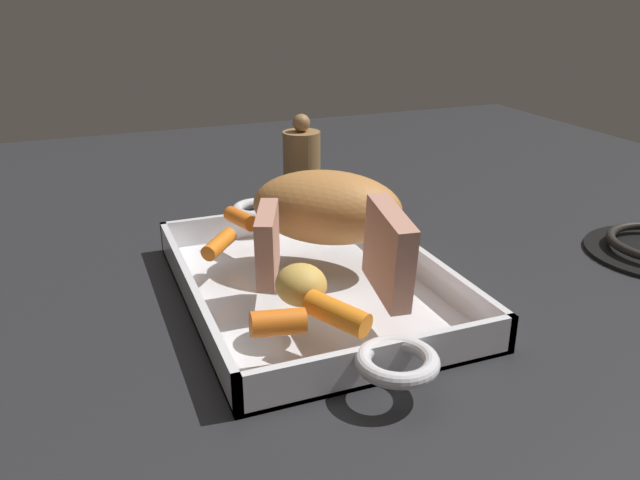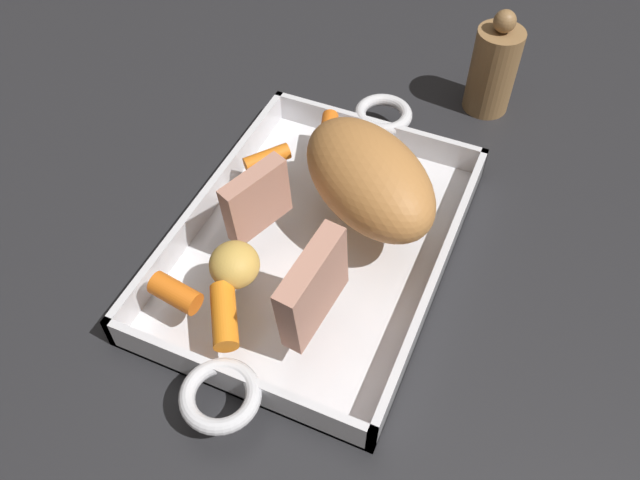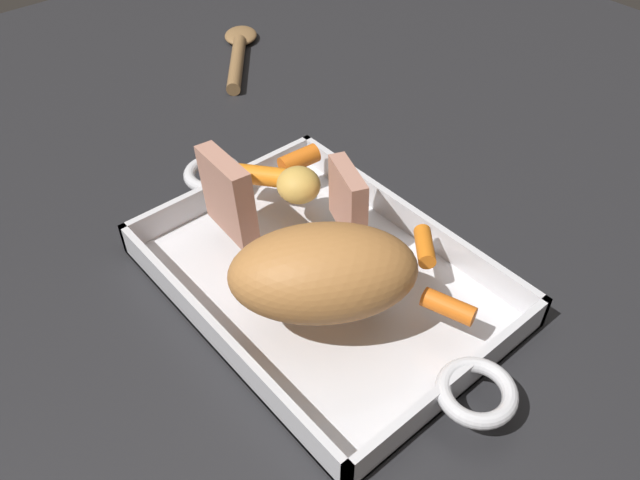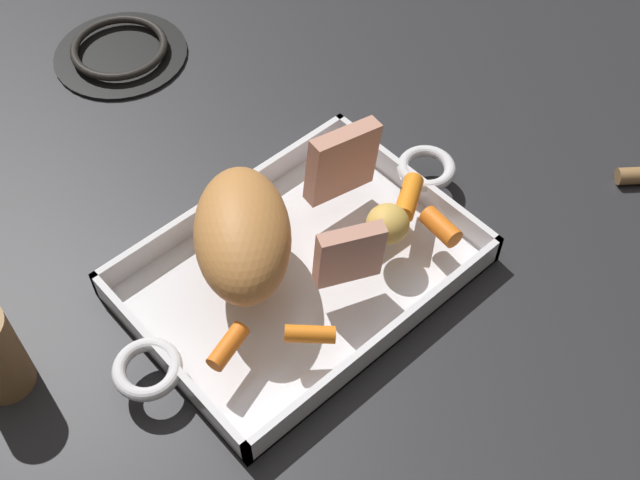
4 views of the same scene
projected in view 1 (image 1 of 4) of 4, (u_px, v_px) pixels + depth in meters
The scene contains 11 objects.
ground_plane at pixel (310, 294), 0.64m from camera, with size 1.64×1.64×0.00m, color #232326.
roasting_dish at pixel (310, 285), 0.64m from camera, with size 0.43×0.24×0.04m.
pork_roast at pixel (327, 207), 0.66m from camera, with size 0.16×0.09×0.08m, color #B9783E.
roast_slice_outer at pixel (389, 253), 0.55m from camera, with size 0.02×0.08×0.08m, color tan.
roast_slice_thick at pixel (268, 244), 0.58m from camera, with size 0.02×0.06×0.06m, color tan.
baby_carrot_long at pixel (278, 323), 0.49m from camera, with size 0.02×0.02×0.04m, color orange.
baby_carrot_center_right at pixel (219, 244), 0.65m from camera, with size 0.02×0.02×0.05m, color orange.
baby_carrot_center_left at pixel (241, 219), 0.71m from camera, with size 0.02×0.02×0.05m, color orange.
baby_carrot_southeast at pixel (337, 314), 0.51m from camera, with size 0.02×0.02×0.05m, color orange.
potato_golden_large at pixel (301, 285), 0.54m from camera, with size 0.04×0.04×0.04m, color gold.
pepper_mill at pixel (302, 165), 0.89m from camera, with size 0.05×0.05×0.12m.
Camera 1 is at (0.54, -0.20, 0.29)m, focal length 35.94 mm.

